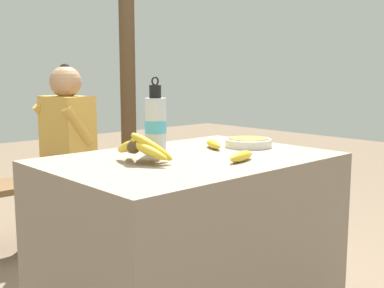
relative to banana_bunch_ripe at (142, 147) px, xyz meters
name	(u,v)px	position (x,y,z in m)	size (l,w,h in m)	color
market_counter	(190,247)	(0.22, -0.02, -0.43)	(1.11, 0.78, 0.75)	gray
banana_bunch_ripe	(142,147)	(0.00, 0.00, 0.00)	(0.17, 0.28, 0.13)	#4C381E
serving_bowl	(249,142)	(0.59, -0.01, -0.04)	(0.21, 0.21, 0.04)	silver
water_bottle	(156,125)	(0.14, 0.10, 0.06)	(0.09, 0.09, 0.32)	silver
loose_banana_front	(241,156)	(0.29, -0.23, -0.04)	(0.17, 0.08, 0.04)	gold
loose_banana_side	(213,144)	(0.43, 0.06, -0.04)	(0.10, 0.15, 0.04)	gold
wooden_bench	(18,194)	(0.06, 1.31, -0.44)	(1.53, 0.32, 0.44)	brown
seated_vendor	(61,142)	(0.33, 1.28, -0.15)	(0.42, 0.40, 1.13)	#564C60
support_post_far	(127,54)	(1.08, 1.62, 0.41)	(0.12, 0.12, 2.43)	#4C3823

